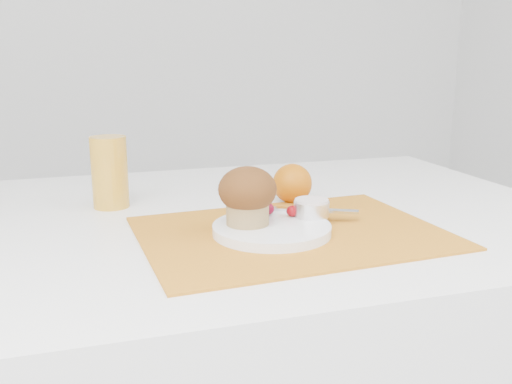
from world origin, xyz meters
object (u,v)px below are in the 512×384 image
object	(u,v)px
juice_glass	(110,172)
muffin	(247,194)
orange	(292,183)
plate	(272,229)

from	to	relation	value
juice_glass	muffin	bearing A→B (deg)	-50.90
orange	muffin	world-z (taller)	muffin
juice_glass	plate	bearing A→B (deg)	-47.88
plate	muffin	distance (m)	0.06
orange	juice_glass	world-z (taller)	juice_glass
plate	juice_glass	xyz separation A→B (m)	(-0.22, 0.24, 0.05)
orange	muffin	distance (m)	0.21
orange	muffin	xyz separation A→B (m)	(-0.13, -0.16, 0.03)
orange	juice_glass	distance (m)	0.33
muffin	orange	bearing A→B (deg)	50.49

